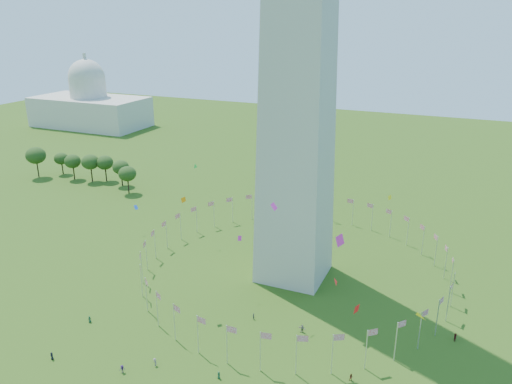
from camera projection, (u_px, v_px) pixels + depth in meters
flag_ring at (294, 259)px, 133.44m from camera, size 80.24×80.24×9.00m
capitol_building at (88, 89)px, 306.91m from camera, size 70.00×35.00×46.00m
kites_aloft at (312, 267)px, 103.09m from camera, size 106.70×79.94×30.82m
tree_line_west at (83, 169)px, 208.05m from camera, size 56.01×15.70×13.02m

